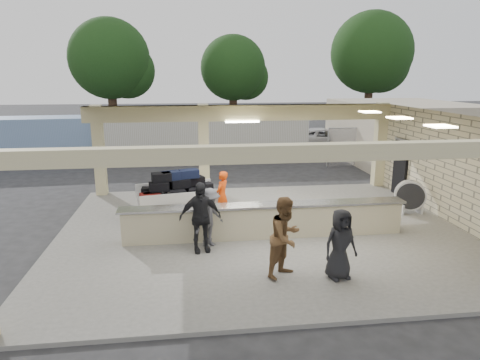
{
  "coord_description": "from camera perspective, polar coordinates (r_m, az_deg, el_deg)",
  "views": [
    {
      "loc": [
        -2.16,
        -11.92,
        4.66
      ],
      "look_at": [
        -0.53,
        1.0,
        1.43
      ],
      "focal_mm": 32.0,
      "sensor_mm": 36.0,
      "label": 1
    }
  ],
  "objects": [
    {
      "name": "ground",
      "position": [
        12.98,
        2.91,
        -7.14
      ],
      "size": [
        120.0,
        120.0,
        0.0
      ],
      "primitive_type": "plane",
      "color": "#242427",
      "rests_on": "ground"
    },
    {
      "name": "pavilion",
      "position": [
        13.23,
        3.39,
        -0.6
      ],
      "size": [
        12.01,
        10.0,
        3.55
      ],
      "color": "#64635D",
      "rests_on": "ground"
    },
    {
      "name": "baggage_counter",
      "position": [
        12.32,
        3.35,
        -5.42
      ],
      "size": [
        8.2,
        0.58,
        0.98
      ],
      "color": "#BCB08C",
      "rests_on": "pavilion"
    },
    {
      "name": "luggage_cart",
      "position": [
        14.16,
        -8.52,
        -1.45
      ],
      "size": [
        2.84,
        2.05,
        1.51
      ],
      "rotation": [
        0.0,
        0.0,
        0.18
      ],
      "color": "silver",
      "rests_on": "pavilion"
    },
    {
      "name": "drum_fan",
      "position": [
        15.48,
        21.73,
        -1.94
      ],
      "size": [
        1.05,
        0.71,
        1.12
      ],
      "rotation": [
        0.0,
        0.0,
        -0.41
      ],
      "color": "silver",
      "rests_on": "pavilion"
    },
    {
      "name": "baggage_handler",
      "position": [
        13.67,
        -2.4,
        -2.09
      ],
      "size": [
        0.57,
        0.66,
        1.59
      ],
      "primitive_type": "imported",
      "rotation": [
        0.0,
        0.0,
        4.18
      ],
      "color": "#E4410C",
      "rests_on": "pavilion"
    },
    {
      "name": "passenger_a",
      "position": [
        9.9,
        6.09,
        -7.56
      ],
      "size": [
        0.97,
        0.9,
        1.9
      ],
      "primitive_type": "imported",
      "rotation": [
        0.0,
        0.0,
        0.7
      ],
      "color": "brown",
      "rests_on": "pavilion"
    },
    {
      "name": "passenger_b",
      "position": [
        11.22,
        -5.34,
        -4.96
      ],
      "size": [
        1.16,
        0.59,
        1.89
      ],
      "primitive_type": "imported",
      "rotation": [
        0.0,
        0.0,
        0.18
      ],
      "color": "black",
      "rests_on": "pavilion"
    },
    {
      "name": "passenger_c",
      "position": [
        11.55,
        -4.14,
        -5.04
      ],
      "size": [
        1.02,
        0.99,
        1.63
      ],
      "primitive_type": "imported",
      "rotation": [
        0.0,
        0.0,
        0.76
      ],
      "color": "#4B4A4F",
      "rests_on": "pavilion"
    },
    {
      "name": "passenger_d",
      "position": [
        10.05,
        13.22,
        -8.32
      ],
      "size": [
        0.86,
        0.5,
        1.65
      ],
      "primitive_type": "imported",
      "rotation": [
        0.0,
        0.0,
        0.22
      ],
      "color": "black",
      "rests_on": "pavilion"
    },
    {
      "name": "car_white_a",
      "position": [
        27.56,
        11.13,
        5.39
      ],
      "size": [
        5.01,
        2.68,
        1.38
      ],
      "primitive_type": "imported",
      "rotation": [
        0.0,
        0.0,
        1.65
      ],
      "color": "silver",
      "rests_on": "ground"
    },
    {
      "name": "car_white_b",
      "position": [
        29.4,
        19.99,
        5.48
      ],
      "size": [
        5.14,
        2.85,
        1.54
      ],
      "primitive_type": "imported",
      "rotation": [
        0.0,
        0.0,
        1.35
      ],
      "color": "silver",
      "rests_on": "ground"
    },
    {
      "name": "car_dark",
      "position": [
        29.05,
        7.77,
        6.04
      ],
      "size": [
        4.46,
        1.67,
        1.47
      ],
      "primitive_type": "imported",
      "rotation": [
        0.0,
        0.0,
        1.55
      ],
      "color": "black",
      "rests_on": "ground"
    },
    {
      "name": "container_white",
      "position": [
        23.75,
        -4.85,
        5.54
      ],
      "size": [
        11.27,
        2.48,
        2.43
      ],
      "primitive_type": "cube",
      "rotation": [
        0.0,
        0.0,
        -0.02
      ],
      "color": "beige",
      "rests_on": "ground"
    },
    {
      "name": "container_blue",
      "position": [
        25.55,
        -24.76,
        4.89
      ],
      "size": [
        9.46,
        2.86,
        2.43
      ],
      "primitive_type": "cube",
      "rotation": [
        0.0,
        0.0,
        0.07
      ],
      "color": "#728CB7",
      "rests_on": "ground"
    },
    {
      "name": "fence",
      "position": [
        24.98,
        24.8,
        4.34
      ],
      "size": [
        12.06,
        0.06,
        2.03
      ],
      "color": "gray",
      "rests_on": "ground"
    },
    {
      "name": "tree_left",
      "position": [
        36.51,
        -16.43,
        14.84
      ],
      "size": [
        6.6,
        6.3,
        9.0
      ],
      "color": "#382619",
      "rests_on": "ground"
    },
    {
      "name": "tree_mid",
      "position": [
        38.34,
        -0.48,
        14.38
      ],
      "size": [
        6.0,
        5.6,
        8.0
      ],
      "color": "#382619",
      "rests_on": "ground"
    },
    {
      "name": "tree_right",
      "position": [
        40.61,
        17.43,
        15.51
      ],
      "size": [
        7.2,
        7.0,
        10.0
      ],
      "color": "#382619",
      "rests_on": "ground"
    },
    {
      "name": "adjacent_building",
      "position": [
        25.02,
        20.79,
        6.0
      ],
      "size": [
        6.0,
        8.0,
        3.2
      ],
      "primitive_type": "cube",
      "color": "#BCAF95",
      "rests_on": "ground"
    }
  ]
}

